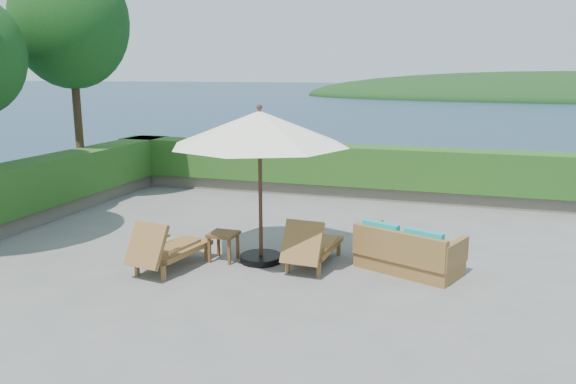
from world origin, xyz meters
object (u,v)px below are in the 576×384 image
(wicker_loveseat, at_px, (407,253))
(side_table, at_px, (223,238))
(patio_umbrella, at_px, (260,130))
(lounge_right, at_px, (312,245))
(lounge_left, at_px, (167,248))

(wicker_loveseat, bearing_deg, side_table, -150.76)
(patio_umbrella, bearing_deg, lounge_right, 0.70)
(lounge_left, relative_size, lounge_right, 1.04)
(lounge_left, height_order, wicker_loveseat, lounge_left)
(patio_umbrella, relative_size, side_table, 6.24)
(side_table, height_order, wicker_loveseat, wicker_loveseat)
(patio_umbrella, distance_m, lounge_left, 2.49)
(side_table, bearing_deg, lounge_left, -134.07)
(lounge_left, bearing_deg, patio_umbrella, 42.70)
(patio_umbrella, bearing_deg, wicker_loveseat, 5.96)
(lounge_left, relative_size, side_table, 3.27)
(patio_umbrella, bearing_deg, side_table, -166.94)
(patio_umbrella, bearing_deg, lounge_left, -146.97)
(patio_umbrella, height_order, lounge_left, patio_umbrella)
(patio_umbrella, distance_m, side_table, 1.99)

